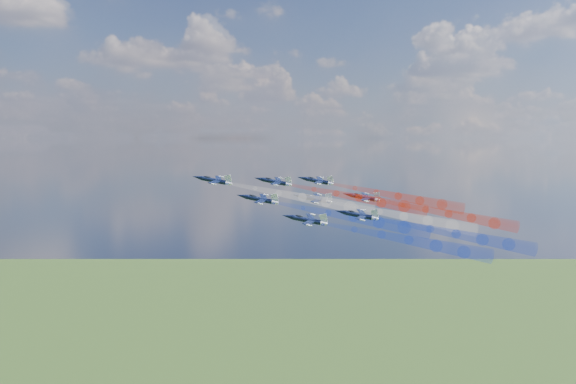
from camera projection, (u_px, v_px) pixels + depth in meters
jet_lead at (214, 180)px, 182.24m from camera, size 15.42×15.27×6.91m
trail_lead at (302, 198)px, 180.13m from camera, size 34.61×28.98×12.04m
jet_inner_left at (259, 199)px, 172.22m from camera, size 15.42×15.27×6.91m
trail_inner_left at (353, 218)px, 170.11m from camera, size 34.61×28.98×12.04m
jet_inner_right at (275, 182)px, 192.81m from camera, size 15.42×15.27×6.91m
trail_inner_right at (359, 198)px, 190.69m from camera, size 34.61×28.98×12.04m
jet_outer_left at (307, 220)px, 160.02m from camera, size 15.42×15.27×6.91m
trail_outer_left at (409, 240)px, 157.91m from camera, size 34.61×28.98×12.04m
jet_center_third at (314, 199)px, 182.12m from camera, size 15.42×15.27×6.91m
trail_center_third at (404, 216)px, 180.00m from camera, size 34.61×28.98×12.04m
jet_outer_right at (317, 181)px, 201.17m from camera, size 15.42×15.27×6.91m
trail_outer_right at (398, 196)px, 199.05m from camera, size 34.61×28.98×12.04m
jet_rear_left at (359, 215)px, 168.50m from camera, size 15.42×15.27×6.91m
trail_rear_left at (456, 234)px, 166.39m from camera, size 34.61×28.98×12.04m
jet_rear_right at (363, 197)px, 192.24m from camera, size 15.42×15.27×6.91m
trail_rear_right at (449, 214)px, 190.13m from camera, size 34.61×28.98×12.04m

